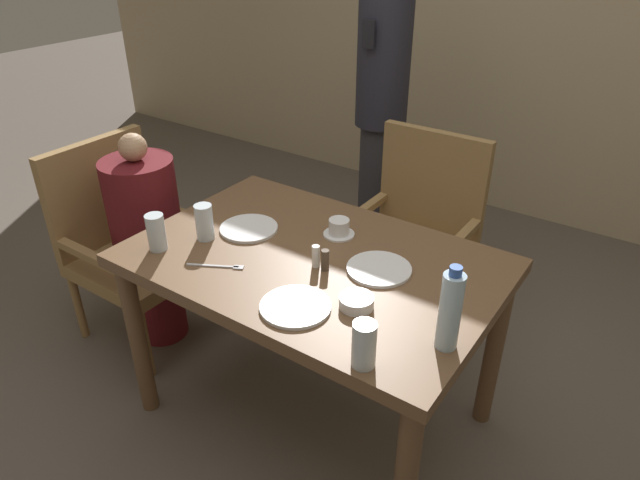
# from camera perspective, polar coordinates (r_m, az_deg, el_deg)

# --- Properties ---
(ground_plane) EXTENTS (16.00, 16.00, 0.00)m
(ground_plane) POSITION_cam_1_polar(r_m,az_deg,el_deg) (2.56, -0.58, -16.70)
(ground_plane) COLOR #60564C
(wall_back) EXTENTS (8.00, 0.06, 2.80)m
(wall_back) POSITION_cam_1_polar(r_m,az_deg,el_deg) (3.96, 21.12, 21.52)
(wall_back) COLOR tan
(wall_back) RESTS_ON ground_plane
(dining_table) EXTENTS (1.32, 0.88, 0.78)m
(dining_table) POSITION_cam_1_polar(r_m,az_deg,el_deg) (2.12, -0.68, -4.05)
(dining_table) COLOR brown
(dining_table) RESTS_ON ground_plane
(chair_left_side) EXTENTS (0.56, 0.56, 0.96)m
(chair_left_side) POSITION_cam_1_polar(r_m,az_deg,el_deg) (2.89, -18.60, 0.18)
(chair_left_side) COLOR olive
(chair_left_side) RESTS_ON ground_plane
(diner_in_left_chair) EXTENTS (0.32, 0.32, 1.06)m
(diner_in_left_chair) POSITION_cam_1_polar(r_m,az_deg,el_deg) (2.76, -16.76, 0.02)
(diner_in_left_chair) COLOR #5B1419
(diner_in_left_chair) RESTS_ON ground_plane
(chair_far_side) EXTENTS (0.56, 0.56, 0.96)m
(chair_far_side) POSITION_cam_1_polar(r_m,az_deg,el_deg) (2.86, 9.46, 1.10)
(chair_far_side) COLOR olive
(chair_far_side) RESTS_ON ground_plane
(standing_host) EXTENTS (0.29, 0.33, 1.72)m
(standing_host) POSITION_cam_1_polar(r_m,az_deg,el_deg) (3.31, 6.16, 13.39)
(standing_host) COLOR #2D2D33
(standing_host) RESTS_ON ground_plane
(plate_main_left) EXTENTS (0.23, 0.23, 0.01)m
(plate_main_left) POSITION_cam_1_polar(r_m,az_deg,el_deg) (2.25, -7.13, 1.17)
(plate_main_left) COLOR white
(plate_main_left) RESTS_ON dining_table
(plate_main_right) EXTENTS (0.23, 0.23, 0.01)m
(plate_main_right) POSITION_cam_1_polar(r_m,az_deg,el_deg) (1.99, 5.93, -2.89)
(plate_main_right) COLOR white
(plate_main_right) RESTS_ON dining_table
(plate_dessert_center) EXTENTS (0.23, 0.23, 0.01)m
(plate_dessert_center) POSITION_cam_1_polar(r_m,az_deg,el_deg) (1.81, -2.49, -6.66)
(plate_dessert_center) COLOR white
(plate_dessert_center) RESTS_ON dining_table
(teacup_with_saucer) EXTENTS (0.12, 0.12, 0.07)m
(teacup_with_saucer) POSITION_cam_1_polar(r_m,az_deg,el_deg) (2.19, 1.91, 1.17)
(teacup_with_saucer) COLOR white
(teacup_with_saucer) RESTS_ON dining_table
(bowl_small) EXTENTS (0.11, 0.11, 0.04)m
(bowl_small) POSITION_cam_1_polar(r_m,az_deg,el_deg) (1.81, 3.67, -6.19)
(bowl_small) COLOR white
(bowl_small) RESTS_ON dining_table
(water_bottle) EXTENTS (0.06, 0.06, 0.27)m
(water_bottle) POSITION_cam_1_polar(r_m,az_deg,el_deg) (1.63, 12.88, -6.89)
(water_bottle) COLOR silver
(water_bottle) RESTS_ON dining_table
(glass_tall_near) EXTENTS (0.07, 0.07, 0.14)m
(glass_tall_near) POSITION_cam_1_polar(r_m,az_deg,el_deg) (2.16, -16.06, 0.75)
(glass_tall_near) COLOR silver
(glass_tall_near) RESTS_ON dining_table
(glass_tall_mid) EXTENTS (0.07, 0.07, 0.14)m
(glass_tall_mid) POSITION_cam_1_polar(r_m,az_deg,el_deg) (1.57, 4.42, -10.39)
(glass_tall_mid) COLOR silver
(glass_tall_mid) RESTS_ON dining_table
(glass_tall_far) EXTENTS (0.07, 0.07, 0.14)m
(glass_tall_far) POSITION_cam_1_polar(r_m,az_deg,el_deg) (2.19, -11.50, 1.76)
(glass_tall_far) COLOR silver
(glass_tall_far) RESTS_ON dining_table
(salt_shaker) EXTENTS (0.03, 0.03, 0.08)m
(salt_shaker) POSITION_cam_1_polar(r_m,az_deg,el_deg) (1.99, -0.42, -1.63)
(salt_shaker) COLOR white
(salt_shaker) RESTS_ON dining_table
(pepper_shaker) EXTENTS (0.03, 0.03, 0.08)m
(pepper_shaker) POSITION_cam_1_polar(r_m,az_deg,el_deg) (1.97, 0.51, -2.02)
(pepper_shaker) COLOR #4C3D2D
(pepper_shaker) RESTS_ON dining_table
(fork_beside_plate) EXTENTS (0.19, 0.11, 0.00)m
(fork_beside_plate) POSITION_cam_1_polar(r_m,az_deg,el_deg) (2.03, -9.86, -2.61)
(fork_beside_plate) COLOR silver
(fork_beside_plate) RESTS_ON dining_table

